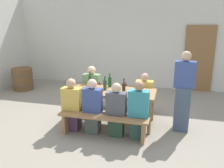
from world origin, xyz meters
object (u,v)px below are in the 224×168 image
seated_guest_far_0 (92,90)px  wine_barrel (23,79)px  bench_near (103,121)px  seated_guest_near_1 (93,108)px  wooden_door (199,59)px  seated_guest_near_3 (138,112)px  wine_bottle_3 (90,80)px  seated_guest_near_0 (72,106)px  wine_glass_1 (100,83)px  seated_guest_far_1 (144,97)px  seated_guest_near_2 (116,111)px  wine_bottle_0 (105,85)px  bench_far (119,98)px  wine_bottle_2 (110,82)px  standing_host (183,94)px  wine_bottle_1 (124,88)px  wine_glass_0 (126,84)px  tasting_table (112,94)px

seated_guest_far_0 → wine_barrel: size_ratio=1.61×
bench_near → seated_guest_near_1: size_ratio=1.58×
wooden_door → seated_guest_near_3: size_ratio=1.83×
wine_bottle_3 → seated_guest_near_0: (-0.11, -0.81, -0.35)m
bench_near → wine_glass_1: size_ratio=10.86×
seated_guest_far_0 → seated_guest_far_1: 1.30m
seated_guest_near_2 → seated_guest_far_1: bearing=-20.8°
wooden_door → seated_guest_near_3: (-1.40, -3.61, -0.51)m
seated_guest_near_2 → wine_glass_1: bearing=40.1°
seated_guest_near_1 → seated_guest_near_2: (0.49, -0.00, -0.03)m
bench_near → wine_bottle_0: wine_bottle_0 is taller
bench_far → seated_guest_near_2: bearing=-79.6°
seated_guest_near_3 → seated_guest_far_1: (-0.02, 1.09, -0.05)m
wine_bottle_0 → wine_bottle_2: size_ratio=0.97×
wine_bottle_2 → wine_bottle_3: size_ratio=0.95×
wine_glass_1 → seated_guest_near_3: size_ratio=0.14×
bench_far → seated_guest_near_0: size_ratio=1.60×
standing_host → seated_guest_near_1: bearing=17.3°
bench_near → wine_bottle_2: wine_bottle_2 is taller
seated_guest_near_1 → wine_bottle_1: bearing=-55.5°
wine_bottle_2 → seated_guest_near_2: seated_guest_near_2 is taller
wine_bottle_3 → standing_host: 2.10m
seated_guest_near_2 → seated_guest_far_0: size_ratio=0.93×
bench_far → wine_bottle_3: bearing=-144.4°
seated_guest_near_2 → seated_guest_near_3: (0.43, 0.00, 0.03)m
wine_glass_0 → seated_guest_near_0: (-0.97, -0.74, -0.34)m
wooden_door → wine_bottle_0: (-2.22, -3.06, -0.18)m
wine_bottle_3 → seated_guest_near_1: size_ratio=0.29×
tasting_table → wine_bottle_1: bearing=-28.8°
standing_host → seated_guest_near_2: bearing=23.4°
wooden_door → wine_barrel: wooden_door is taller
wine_bottle_0 → standing_host: bearing=-0.4°
wine_bottle_2 → seated_guest_far_1: wine_bottle_2 is taller
wine_bottle_3 → seated_guest_far_0: 0.44m
wine_bottle_2 → wine_bottle_3: 0.48m
wooden_door → seated_guest_far_1: size_ratio=1.99×
seated_guest_far_1 → wine_barrel: 4.34m
bench_far → wine_glass_1: 0.85m
wooden_door → wine_bottle_1: size_ratio=6.40×
wine_bottle_0 → seated_guest_far_0: seated_guest_far_0 is taller
tasting_table → wine_barrel: size_ratio=2.60×
seated_guest_near_0 → seated_guest_near_3: (1.37, 0.00, 0.02)m
wine_bottle_3 → wine_barrel: 3.33m
standing_host → wine_barrel: 5.33m
seated_guest_near_1 → wine_barrel: 4.00m
wine_bottle_1 → standing_host: standing_host is taller
bench_near → seated_guest_far_1: bearing=62.6°
wine_bottle_1 → seated_guest_near_2: seated_guest_near_2 is taller
tasting_table → standing_host: standing_host is taller
seated_guest_near_3 → wine_bottle_1: bearing=43.9°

